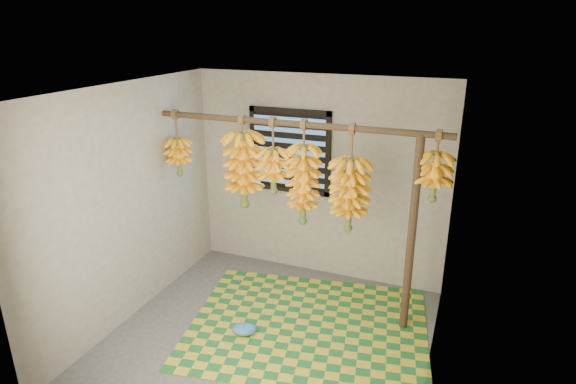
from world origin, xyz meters
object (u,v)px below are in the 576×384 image
at_px(banana_bunch_e, 349,195).
at_px(support_post, 411,238).
at_px(woven_mat, 308,326).
at_px(plastic_bag, 244,329).
at_px(banana_bunch_b, 244,170).
at_px(banana_bunch_a, 179,156).
at_px(banana_bunch_d, 303,185).
at_px(banana_bunch_c, 273,171).
at_px(banana_bunch_f, 435,176).

bearing_deg(banana_bunch_e, support_post, -0.00).
xyz_separation_m(woven_mat, banana_bunch_e, (0.28, 0.35, 1.34)).
height_order(plastic_bag, banana_bunch_b, banana_bunch_b).
distance_m(banana_bunch_a, banana_bunch_e, 1.94).
bearing_deg(banana_bunch_d, banana_bunch_c, 180.00).
relative_size(plastic_bag, banana_bunch_f, 0.38).
bearing_deg(banana_bunch_a, plastic_bag, -32.63).
height_order(banana_bunch_c, banana_bunch_f, same).
distance_m(plastic_bag, banana_bunch_a, 1.98).
bearing_deg(banana_bunch_f, banana_bunch_d, 180.00).
height_order(support_post, woven_mat, support_post).
bearing_deg(banana_bunch_c, woven_mat, -34.25).
distance_m(banana_bunch_a, banana_bunch_b, 0.80).
xyz_separation_m(banana_bunch_b, banana_bunch_d, (0.66, 0.00, -0.08)).
bearing_deg(plastic_bag, banana_bunch_f, 23.96).
distance_m(banana_bunch_d, banana_bunch_f, 1.27).
xyz_separation_m(plastic_bag, banana_bunch_d, (0.35, 0.71, 1.33)).
height_order(banana_bunch_d, banana_bunch_f, same).
bearing_deg(banana_bunch_a, banana_bunch_e, 0.00).
distance_m(plastic_bag, banana_bunch_b, 1.61).
relative_size(woven_mat, banana_bunch_b, 2.42).
bearing_deg(banana_bunch_b, banana_bunch_e, 0.00).
distance_m(banana_bunch_a, banana_bunch_d, 1.46).
bearing_deg(banana_bunch_b, banana_bunch_d, 0.00).
relative_size(banana_bunch_d, banana_bunch_f, 1.64).
distance_m(support_post, banana_bunch_c, 1.51).
relative_size(banana_bunch_b, banana_bunch_f, 1.49).
height_order(banana_bunch_b, banana_bunch_c, same).
bearing_deg(banana_bunch_f, banana_bunch_b, -180.00).
distance_m(support_post, plastic_bag, 1.86).
distance_m(plastic_bag, banana_bunch_c, 1.61).
bearing_deg(plastic_bag, banana_bunch_c, 88.08).
height_order(banana_bunch_b, banana_bunch_e, same).
bearing_deg(banana_bunch_b, banana_bunch_f, 0.00).
bearing_deg(woven_mat, banana_bunch_f, 18.64).
height_order(support_post, plastic_bag, support_post).
bearing_deg(banana_bunch_e, banana_bunch_c, -180.00).
height_order(support_post, banana_bunch_e, banana_bunch_e).
height_order(banana_bunch_a, banana_bunch_c, same).
height_order(plastic_bag, banana_bunch_c, banana_bunch_c).
relative_size(plastic_bag, banana_bunch_e, 0.23).
distance_m(support_post, banana_bunch_f, 0.64).
bearing_deg(banana_bunch_f, support_post, 180.00).
xyz_separation_m(plastic_bag, banana_bunch_b, (-0.31, 0.71, 1.41)).
bearing_deg(support_post, plastic_bag, -153.87).
relative_size(banana_bunch_a, banana_bunch_b, 0.75).
bearing_deg(woven_mat, banana_bunch_e, 51.59).
bearing_deg(banana_bunch_e, plastic_bag, -139.35).
xyz_separation_m(support_post, plastic_bag, (-1.44, -0.71, -0.94)).
xyz_separation_m(banana_bunch_b, banana_bunch_e, (1.14, 0.00, -0.13)).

